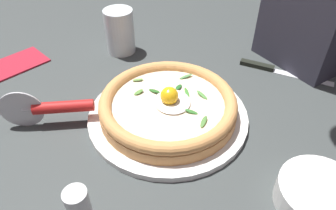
{
  "coord_description": "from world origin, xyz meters",
  "views": [
    {
      "loc": [
        -0.45,
        0.07,
        0.41
      ],
      "look_at": [
        -0.02,
        -0.03,
        0.03
      ],
      "focal_mm": 33.54,
      "sensor_mm": 36.0,
      "label": 1
    }
  ],
  "objects": [
    {
      "name": "drinking_glass",
      "position": [
        0.25,
        0.02,
        0.05
      ],
      "size": [
        0.07,
        0.07,
        0.11
      ],
      "color": "silver",
      "rests_on": "ground"
    },
    {
      "name": "pepper_shaker",
      "position": [
        -0.21,
        0.13,
        0.04
      ],
      "size": [
        0.03,
        0.03,
        0.08
      ],
      "primitive_type": "cylinder",
      "color": "silver",
      "rests_on": "ground"
    },
    {
      "name": "pizza_cutter",
      "position": [
        0.02,
        0.17,
        0.04
      ],
      "size": [
        0.04,
        0.17,
        0.08
      ],
      "color": "silver",
      "rests_on": "ground"
    },
    {
      "name": "side_bowl",
      "position": [
        -0.25,
        -0.2,
        0.02
      ],
      "size": [
        0.12,
        0.12,
        0.04
      ],
      "primitive_type": "cylinder",
      "color": "white",
      "rests_on": "ground"
    },
    {
      "name": "pizza",
      "position": [
        -0.02,
        -0.03,
        0.03
      ],
      "size": [
        0.26,
        0.26,
        0.06
      ],
      "color": "tan",
      "rests_on": "pizza_plate"
    },
    {
      "name": "ground_plane",
      "position": [
        0.0,
        0.0,
        -0.01
      ],
      "size": [
        2.4,
        2.4,
        0.03
      ],
      "primitive_type": "cube",
      "color": "#393E3E",
      "rests_on": "ground"
    },
    {
      "name": "folded_napkin",
      "position": [
        0.25,
        0.28,
        0.0
      ],
      "size": [
        0.15,
        0.17,
        0.01
      ],
      "primitive_type": "cube",
      "rotation": [
        0.0,
        0.0,
        2.12
      ],
      "color": "maroon",
      "rests_on": "ground"
    },
    {
      "name": "table_knife",
      "position": [
        0.08,
        -0.31,
        0.0
      ],
      "size": [
        0.14,
        0.18,
        0.01
      ],
      "color": "silver",
      "rests_on": "ground"
    },
    {
      "name": "pizza_plate",
      "position": [
        -0.02,
        -0.03,
        0.01
      ],
      "size": [
        0.3,
        0.3,
        0.01
      ],
      "primitive_type": "cylinder",
      "color": "white",
      "rests_on": "ground"
    }
  ]
}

